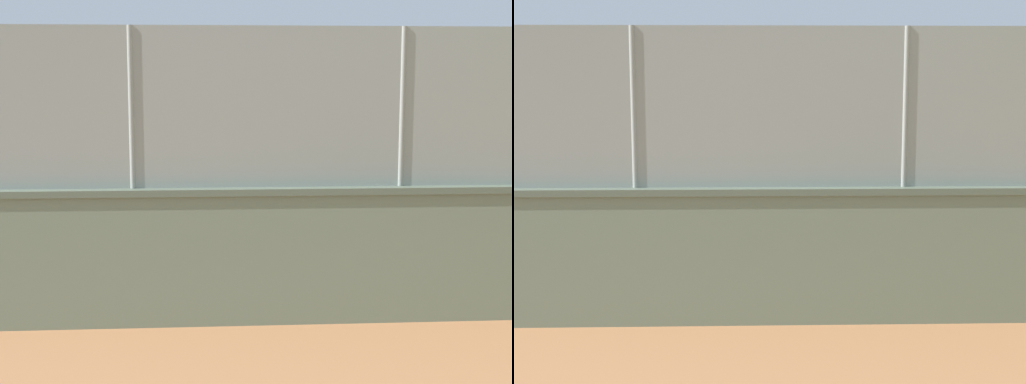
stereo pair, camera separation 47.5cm
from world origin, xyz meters
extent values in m
plane|color=#A36B42|center=(0.00, 0.00, 0.00)|extent=(260.00, 260.00, 0.00)
cube|color=slate|center=(-0.07, 9.06, 0.78)|extent=(25.75, 0.98, 1.55)
cube|color=#556151|center=(-0.07, 9.06, 1.59)|extent=(25.75, 1.04, 0.08)
cube|color=gray|center=(-0.07, 9.06, 2.57)|extent=(25.23, 0.64, 1.86)
cylinder|color=gray|center=(-0.07, 9.06, 2.57)|extent=(0.07, 0.07, 1.86)
cylinder|color=gray|center=(3.08, 9.14, 2.57)|extent=(0.07, 0.07, 1.86)
cylinder|color=navy|center=(-1.14, -1.34, 0.42)|extent=(0.18, 0.18, 0.84)
cylinder|color=navy|center=(-0.95, -1.29, 0.42)|extent=(0.18, 0.18, 0.84)
cylinder|color=orange|center=(-1.04, -1.32, 1.14)|extent=(0.42, 0.42, 0.62)
cylinder|color=#D8AD84|center=(-1.33, -1.45, 1.27)|extent=(0.24, 0.59, 0.17)
cylinder|color=#D8AD84|center=(-0.66, -1.53, 1.27)|extent=(0.24, 0.59, 0.17)
sphere|color=#D8AD84|center=(-1.04, -1.32, 1.57)|extent=(0.24, 0.24, 0.24)
cylinder|color=navy|center=(-1.04, -1.32, 1.67)|extent=(0.30, 0.30, 0.05)
cylinder|color=black|center=(-0.61, -1.70, 1.27)|extent=(0.11, 0.30, 0.04)
ellipsoid|color=#333338|center=(-0.56, -1.91, 1.27)|extent=(0.11, 0.30, 0.24)
cylinder|color=#B2B2B2|center=(5.25, 6.99, 0.41)|extent=(0.21, 0.21, 0.82)
cylinder|color=#D8AD84|center=(5.05, 7.07, 1.25)|extent=(0.40, 0.53, 0.17)
cylinder|color=black|center=(5.31, 6.36, 1.25)|extent=(0.20, 0.27, 0.04)
ellipsoid|color=#333338|center=(5.19, 6.18, 1.25)|extent=(0.20, 0.26, 0.24)
sphere|color=yellow|center=(-1.10, -0.60, 1.42)|extent=(0.23, 0.23, 0.23)
camera|label=1|loc=(2.04, 18.01, 2.88)|focal=53.75mm
camera|label=2|loc=(1.57, 18.02, 2.88)|focal=53.75mm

